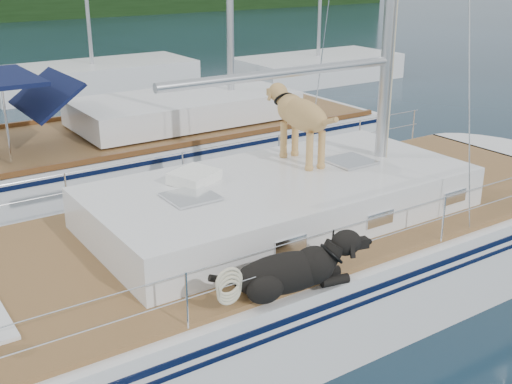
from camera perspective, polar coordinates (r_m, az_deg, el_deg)
ground at (r=8.97m, az=-1.97°, el=-10.63°), size 120.00×120.00×0.00m
main_sailboat at (r=8.68m, az=-1.45°, el=-6.58°), size 12.00×3.99×14.01m
neighbor_sailboat at (r=14.09m, az=-10.13°, el=3.56°), size 11.00×3.50×13.30m
bg_boat_center at (r=24.30m, az=-14.26°, el=9.83°), size 7.20×3.00×11.65m
bg_boat_east at (r=25.63m, az=5.51°, el=10.88°), size 6.40×3.00×11.65m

